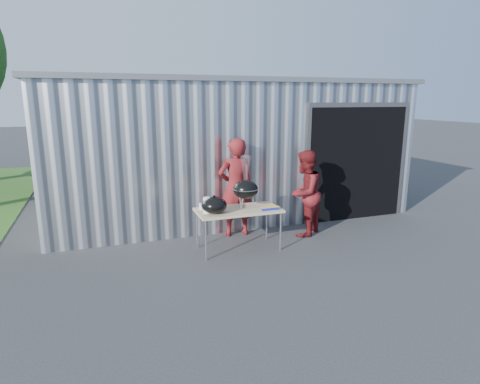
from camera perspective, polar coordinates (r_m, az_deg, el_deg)
name	(u,v)px	position (r m, az deg, el deg)	size (l,w,h in m)	color
ground	(244,266)	(6.69, 0.56, -10.43)	(80.00, 80.00, 0.00)	#2D2D2F
building	(217,142)	(10.84, -3.27, 7.06)	(8.20, 6.20, 3.10)	silver
folding_table	(238,211)	(7.17, -0.22, -2.77)	(1.50, 0.75, 0.75)	tan
kettle_grill	(246,185)	(7.15, 0.80, 0.96)	(0.46, 0.46, 0.94)	black
grill_lid	(214,205)	(6.89, -3.69, -1.87)	(0.44, 0.44, 0.32)	black
paper_towels	(207,205)	(6.91, -4.76, -1.88)	(0.12, 0.12, 0.28)	white
white_tub	(206,206)	(7.18, -4.93, -2.04)	(0.20, 0.15, 0.10)	white
foil_box	(270,208)	(7.11, 4.36, -2.35)	(0.32, 0.05, 0.06)	navy
person_cook	(236,188)	(7.88, -0.62, 0.64)	(0.71, 0.46, 1.94)	maroon
person_bystander	(305,193)	(8.01, 9.17, -0.18)	(0.83, 0.65, 1.71)	maroon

